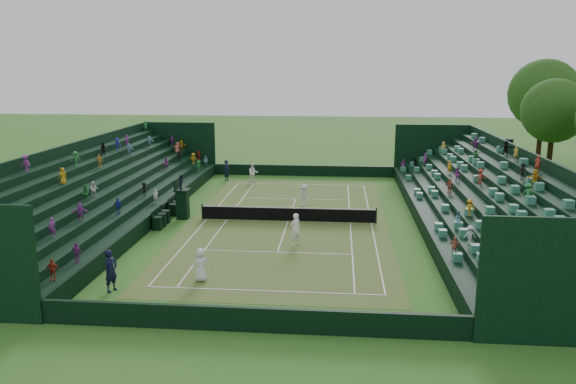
% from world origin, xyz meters
% --- Properties ---
extents(ground, '(160.00, 160.00, 0.00)m').
position_xyz_m(ground, '(0.00, 0.00, 0.00)').
color(ground, '#3B6C22').
rests_on(ground, ground).
extents(court_surface, '(12.97, 26.77, 0.01)m').
position_xyz_m(court_surface, '(0.00, 0.00, 0.01)').
color(court_surface, '#367627').
rests_on(court_surface, ground).
extents(perimeter_wall_north, '(17.17, 0.20, 1.00)m').
position_xyz_m(perimeter_wall_north, '(0.00, 15.88, 0.50)').
color(perimeter_wall_north, black).
rests_on(perimeter_wall_north, ground).
extents(perimeter_wall_south, '(17.17, 0.20, 1.00)m').
position_xyz_m(perimeter_wall_south, '(0.00, -15.88, 0.50)').
color(perimeter_wall_south, black).
rests_on(perimeter_wall_south, ground).
extents(perimeter_wall_east, '(0.20, 31.77, 1.00)m').
position_xyz_m(perimeter_wall_east, '(8.48, 0.00, 0.50)').
color(perimeter_wall_east, black).
rests_on(perimeter_wall_east, ground).
extents(perimeter_wall_west, '(0.20, 31.77, 1.00)m').
position_xyz_m(perimeter_wall_west, '(-8.48, 0.00, 0.50)').
color(perimeter_wall_west, black).
rests_on(perimeter_wall_west, ground).
extents(north_grandstand, '(6.60, 32.00, 4.90)m').
position_xyz_m(north_grandstand, '(12.66, 0.00, 1.55)').
color(north_grandstand, black).
rests_on(north_grandstand, ground).
extents(south_grandstand, '(6.60, 32.00, 4.90)m').
position_xyz_m(south_grandstand, '(-12.66, 0.00, 1.55)').
color(south_grandstand, black).
rests_on(south_grandstand, ground).
extents(tennis_net, '(11.67, 0.10, 1.06)m').
position_xyz_m(tennis_net, '(0.00, 0.00, 0.53)').
color(tennis_net, black).
rests_on(tennis_net, ground).
extents(scoreboard_tower, '(2.00, 1.00, 3.70)m').
position_xyz_m(scoreboard_tower, '(17.75, 16.00, 3.14)').
color(scoreboard_tower, black).
rests_on(scoreboard_tower, ground).
extents(umpire_chair, '(0.96, 0.96, 3.01)m').
position_xyz_m(umpire_chair, '(-7.15, 0.11, 1.29)').
color(umpire_chair, black).
rests_on(umpire_chair, ground).
extents(courtside_chairs, '(0.56, 5.53, 1.21)m').
position_xyz_m(courtside_chairs, '(-8.01, -0.17, 0.46)').
color(courtside_chairs, black).
rests_on(courtside_chairs, ground).
extents(player_near_west, '(0.81, 0.54, 1.63)m').
position_xyz_m(player_near_west, '(-3.20, -10.93, 0.82)').
color(player_near_west, white).
rests_on(player_near_west, ground).
extents(player_near_east, '(0.82, 0.78, 1.89)m').
position_xyz_m(player_near_east, '(0.87, -4.99, 0.95)').
color(player_near_east, white).
rests_on(player_near_east, ground).
extents(player_far_west, '(1.05, 0.94, 1.80)m').
position_xyz_m(player_far_west, '(-4.20, 12.22, 0.90)').
color(player_far_west, white).
rests_on(player_far_west, ground).
extents(player_far_east, '(1.14, 0.80, 1.60)m').
position_xyz_m(player_far_east, '(0.79, 4.36, 0.80)').
color(player_far_east, silver).
rests_on(player_far_east, ground).
extents(line_judge_north, '(0.61, 0.77, 1.86)m').
position_xyz_m(line_judge_north, '(-6.69, 13.03, 0.93)').
color(line_judge_north, black).
rests_on(line_judge_north, ground).
extents(line_judge_south, '(0.71, 0.84, 1.97)m').
position_xyz_m(line_judge_south, '(-6.96, -12.48, 0.98)').
color(line_judge_south, black).
rests_on(line_judge_south, ground).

